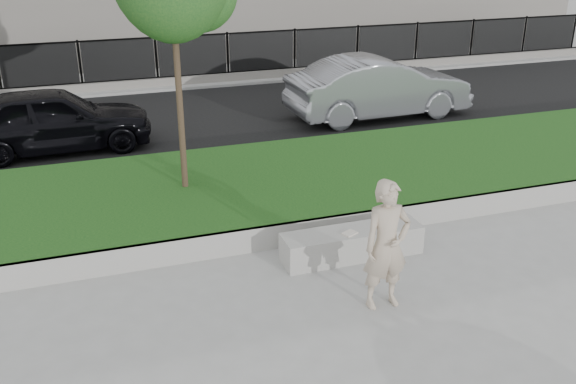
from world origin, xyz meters
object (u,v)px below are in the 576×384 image
object	(u,v)px
man	(387,245)
book	(350,233)
stone_bench	(352,243)
car_silver	(379,87)
car_dark	(53,119)

from	to	relation	value
man	book	xyz separation A→B (m)	(0.05, 1.26, -0.43)
stone_bench	book	size ratio (longest dim) A/B	10.22
car_silver	man	bearing A→B (deg)	152.18
stone_bench	car_silver	xyz separation A→B (m)	(3.70, 6.67, 0.59)
man	car_silver	bearing A→B (deg)	63.60
stone_bench	man	bearing A→B (deg)	-96.21
car_dark	car_silver	size ratio (longest dim) A/B	0.89
stone_bench	car_silver	distance (m)	7.65
man	book	bearing A→B (deg)	86.81
stone_bench	book	xyz separation A→B (m)	(-0.09, -0.10, 0.23)
book	stone_bench	bearing A→B (deg)	21.50
book	car_dark	size ratio (longest dim) A/B	0.05
man	car_silver	world-z (taller)	man
book	car_silver	size ratio (longest dim) A/B	0.05
car_dark	man	bearing A→B (deg)	-154.31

